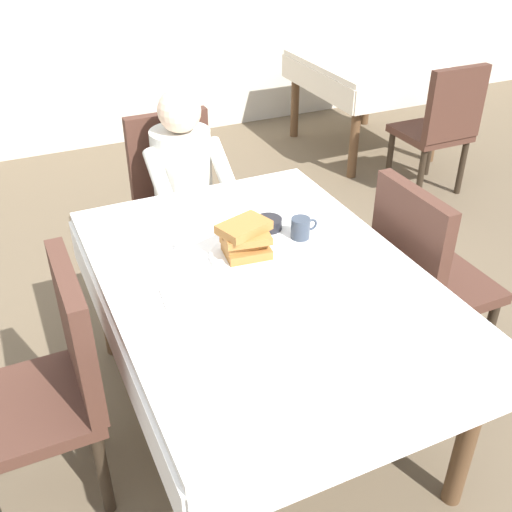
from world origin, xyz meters
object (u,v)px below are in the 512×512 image
object	(u,v)px
plate_breakfast	(247,256)
bowl_butter	(268,224)
chair_right_side	(423,270)
fork_left_of_plate	(201,271)
dining_table_main	(261,292)
syrup_pitcher	(182,243)
chair_diner	(177,191)
chair_left_side	(54,377)
diner_person	(185,179)
background_table_far	(365,74)
background_chair_empty	(442,123)
breakfast_stack	(245,239)
knife_right_of_plate	(294,248)
spoon_near_edge	(278,312)
cup_coffee	(301,228)

from	to	relation	value
plate_breakfast	bowl_butter	xyz separation A→B (m)	(0.17, 0.16, 0.01)
chair_right_side	fork_left_of_plate	bearing A→B (deg)	-95.31
dining_table_main	syrup_pitcher	xyz separation A→B (m)	(-0.21, 0.26, 0.13)
chair_diner	syrup_pitcher	world-z (taller)	chair_diner
chair_left_side	syrup_pitcher	world-z (taller)	chair_left_side
diner_person	chair_right_side	world-z (taller)	diner_person
plate_breakfast	syrup_pitcher	size ratio (longest dim) A/B	3.50
chair_left_side	background_table_far	world-z (taller)	chair_left_side
plate_breakfast	background_chair_empty	size ratio (longest dim) A/B	0.30
chair_diner	breakfast_stack	distance (m)	1.10
bowl_butter	chair_left_side	bearing A→B (deg)	-163.62
fork_left_of_plate	background_chair_empty	size ratio (longest dim) A/B	0.19
chair_right_side	knife_right_of_plate	bearing A→B (deg)	-98.71
knife_right_of_plate	fork_left_of_plate	bearing A→B (deg)	84.62
chair_diner	spoon_near_edge	distance (m)	1.43
syrup_pitcher	spoon_near_edge	size ratio (longest dim) A/B	0.53
chair_left_side	breakfast_stack	xyz separation A→B (m)	(0.76, 0.12, 0.29)
background_chair_empty	bowl_butter	bearing A→B (deg)	-148.67
breakfast_stack	background_chair_empty	size ratio (longest dim) A/B	0.23
cup_coffee	fork_left_of_plate	size ratio (longest dim) A/B	0.63
plate_breakfast	cup_coffee	bearing A→B (deg)	10.33
diner_person	knife_right_of_plate	xyz separation A→B (m)	(0.13, -0.92, 0.07)
chair_right_side	spoon_near_edge	xyz separation A→B (m)	(-0.82, -0.24, 0.21)
cup_coffee	fork_left_of_plate	xyz separation A→B (m)	(-0.45, -0.07, -0.04)
plate_breakfast	fork_left_of_plate	world-z (taller)	plate_breakfast
dining_table_main	bowl_butter	distance (m)	0.34
diner_person	background_chair_empty	size ratio (longest dim) A/B	1.20
dining_table_main	spoon_near_edge	distance (m)	0.26
syrup_pitcher	breakfast_stack	bearing A→B (deg)	-34.76
diner_person	spoon_near_edge	xyz separation A→B (m)	(-0.11, -1.25, 0.07)
chair_right_side	cup_coffee	size ratio (longest dim) A/B	8.23
diner_person	breakfast_stack	bearing A→B (deg)	85.85
background_chair_empty	plate_breakfast	bearing A→B (deg)	-147.44
diner_person	chair_right_side	xyz separation A→B (m)	(0.71, -1.01, -0.14)
diner_person	cup_coffee	xyz separation A→B (m)	(0.19, -0.86, 0.11)
spoon_near_edge	background_chair_empty	distance (m)	2.66
cup_coffee	knife_right_of_plate	world-z (taller)	cup_coffee
chair_right_side	spoon_near_edge	size ratio (longest dim) A/B	6.20
breakfast_stack	bowl_butter	world-z (taller)	breakfast_stack
chair_left_side	fork_left_of_plate	xyz separation A→B (m)	(0.57, 0.09, 0.21)
bowl_butter	fork_left_of_plate	bearing A→B (deg)	-152.88
chair_left_side	bowl_butter	xyz separation A→B (m)	(0.93, 0.27, 0.23)
breakfast_stack	knife_right_of_plate	bearing A→B (deg)	-7.45
breakfast_stack	chair_diner	bearing A→B (deg)	86.46
chair_diner	chair_right_side	world-z (taller)	same
chair_left_side	breakfast_stack	size ratio (longest dim) A/B	4.34
breakfast_stack	background_table_far	xyz separation A→B (m)	(2.04, 2.24, -0.20)
dining_table_main	diner_person	world-z (taller)	diner_person
chair_diner	chair_right_side	size ratio (longest dim) A/B	1.00
chair_diner	background_table_far	world-z (taller)	chair_diner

